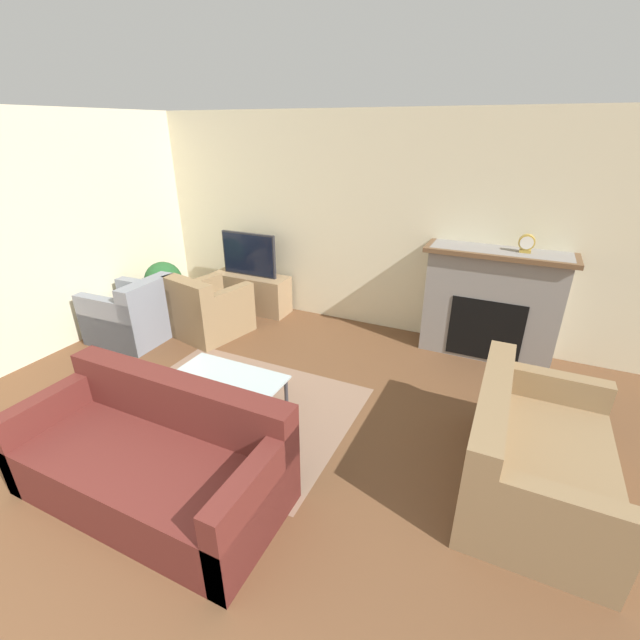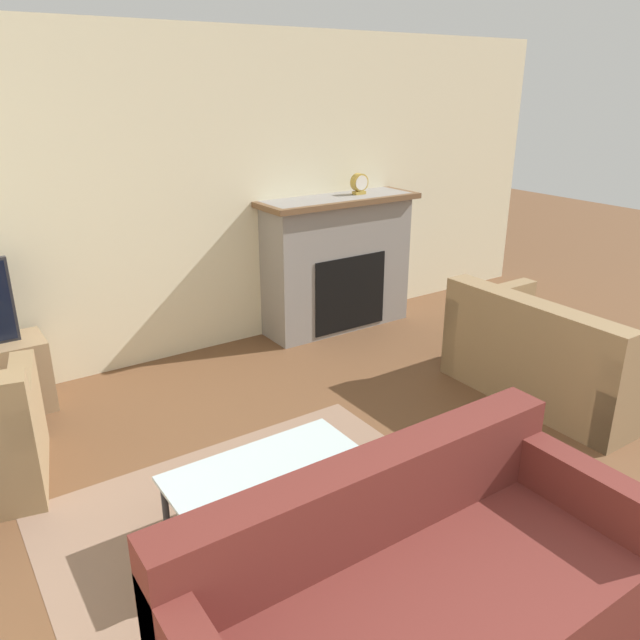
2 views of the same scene
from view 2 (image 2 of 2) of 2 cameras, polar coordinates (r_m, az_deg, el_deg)
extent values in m
cube|color=beige|center=(5.27, -15.99, 10.14)|extent=(8.88, 0.06, 2.70)
cube|color=#896B56|center=(3.61, -5.06, -18.04)|extent=(2.25, 1.76, 0.00)
cube|color=gray|center=(5.99, 1.58, 5.17)|extent=(1.44, 0.44, 1.28)
cube|color=black|center=(5.89, 2.82, 2.42)|extent=(0.79, 0.01, 0.71)
cube|color=brown|center=(5.83, 1.81, 10.91)|extent=(1.56, 0.50, 0.05)
cube|color=#5B231E|center=(2.83, 9.39, -26.03)|extent=(1.98, 0.91, 0.42)
cube|color=#5B231E|center=(2.75, 4.67, -15.88)|extent=(1.98, 0.20, 0.40)
cube|color=#5B231E|center=(3.31, 21.77, -16.59)|extent=(0.14, 0.91, 0.66)
cube|color=#8C704C|center=(5.14, 20.83, -4.08)|extent=(0.95, 1.52, 0.42)
cube|color=#8C704C|center=(4.70, 18.77, -0.71)|extent=(0.20, 1.52, 0.40)
cube|color=#8C704C|center=(5.48, 15.23, -0.53)|extent=(0.95, 0.14, 0.66)
cube|color=#8C704C|center=(4.17, -25.14, -8.88)|extent=(0.32, 0.86, 0.66)
cylinder|color=#333338|center=(3.12, -10.50, -21.34)|extent=(0.04, 0.04, 0.37)
cylinder|color=#333338|center=(3.50, 4.64, -15.59)|extent=(0.04, 0.04, 0.37)
cylinder|color=#333338|center=(3.47, -13.91, -16.60)|extent=(0.04, 0.04, 0.37)
cylinder|color=#333338|center=(3.82, 0.04, -12.06)|extent=(0.04, 0.04, 0.37)
cube|color=silver|center=(3.33, -4.67, -13.63)|extent=(1.05, 0.56, 0.02)
cube|color=#B79338|center=(5.99, 3.59, 11.54)|extent=(0.11, 0.07, 0.03)
cylinder|color=#B79338|center=(5.98, 3.61, 12.46)|extent=(0.16, 0.07, 0.16)
cylinder|color=white|center=(5.95, 3.83, 12.41)|extent=(0.13, 0.00, 0.13)
camera|label=1|loc=(3.54, 63.25, 13.97)|focal=24.00mm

